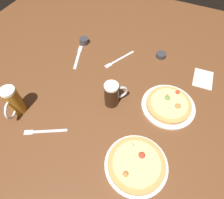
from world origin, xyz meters
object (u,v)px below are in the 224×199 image
fork_left (119,59)px  napkin_folded (203,79)px  knife_right (78,57)px  pizza_plate_near (136,164)px  ramekin_butter (84,41)px  pizza_plate_far (169,105)px  beer_mug_dark (13,101)px  ramekin_sauce (161,55)px  fork_spare (44,131)px  beer_mug_amber (112,94)px

fork_left → napkin_folded: bearing=6.3°
napkin_folded → knife_right: size_ratio=0.70×
pizza_plate_near → ramekin_butter: bearing=134.4°
pizza_plate_near → pizza_plate_far: size_ratio=0.99×
pizza_plate_near → beer_mug_dark: 0.67m
pizza_plate_near → ramekin_butter: pizza_plate_near is taller
ramekin_butter → fork_left: ramekin_butter is taller
ramekin_sauce → beer_mug_dark: bearing=-128.0°
ramekin_sauce → knife_right: bearing=-154.8°
pizza_plate_near → fork_spare: 0.47m
ramekin_butter → napkin_folded: ramekin_butter is taller
beer_mug_amber → napkin_folded: size_ratio=1.00×
pizza_plate_near → knife_right: size_ratio=1.33×
fork_spare → knife_right: bearing=103.1°
napkin_folded → pizza_plate_far: bearing=-115.9°
pizza_plate_near → beer_mug_amber: size_ratio=1.91×
ramekin_sauce → knife_right: (-0.49, -0.23, -0.01)m
pizza_plate_near → beer_mug_dark: bearing=179.0°
pizza_plate_near → fork_left: pizza_plate_near is taller
napkin_folded → fork_spare: 0.95m
beer_mug_amber → fork_spare: (-0.23, -0.30, -0.07)m
pizza_plate_far → fork_spare: bearing=-141.9°
beer_mug_amber → ramekin_butter: (-0.39, 0.37, -0.05)m
pizza_plate_near → fork_spare: (-0.47, -0.04, -0.01)m
beer_mug_amber → fork_left: 0.35m
beer_mug_dark → fork_spare: bearing=-13.4°
beer_mug_amber → ramekin_sauce: (0.14, 0.46, -0.06)m
pizza_plate_near → napkin_folded: (0.18, 0.65, -0.01)m
pizza_plate_far → pizza_plate_near: bearing=-96.8°
beer_mug_dark → fork_left: bearing=60.7°
beer_mug_dark → fork_left: beer_mug_dark is taller
beer_mug_dark → fork_left: (0.33, 0.58, -0.08)m
ramekin_sauce → napkin_folded: ramekin_sauce is taller
pizza_plate_near → fork_spare: bearing=-175.7°
pizza_plate_far → beer_mug_dark: beer_mug_dark is taller
pizza_plate_near → beer_mug_amber: bearing=132.1°
beer_mug_dark → ramekin_butter: size_ratio=2.74×
beer_mug_dark → napkin_folded: 1.06m
beer_mug_amber → knife_right: beer_mug_amber is taller
napkin_folded → fork_left: 0.53m
ramekin_sauce → pizza_plate_near: bearing=-81.8°
beer_mug_dark → beer_mug_amber: beer_mug_dark is taller
beer_mug_amber → beer_mug_dark: bearing=-149.1°
beer_mug_dark → fork_spare: (0.20, -0.05, -0.08)m
napkin_folded → beer_mug_dark: bearing=-143.0°
napkin_folded → ramekin_butter: bearing=-179.4°
beer_mug_amber → knife_right: 0.43m
ramekin_sauce → ramekin_butter: ramekin_butter is taller
pizza_plate_far → knife_right: (-0.64, 0.13, -0.01)m
pizza_plate_far → fork_spare: 0.65m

